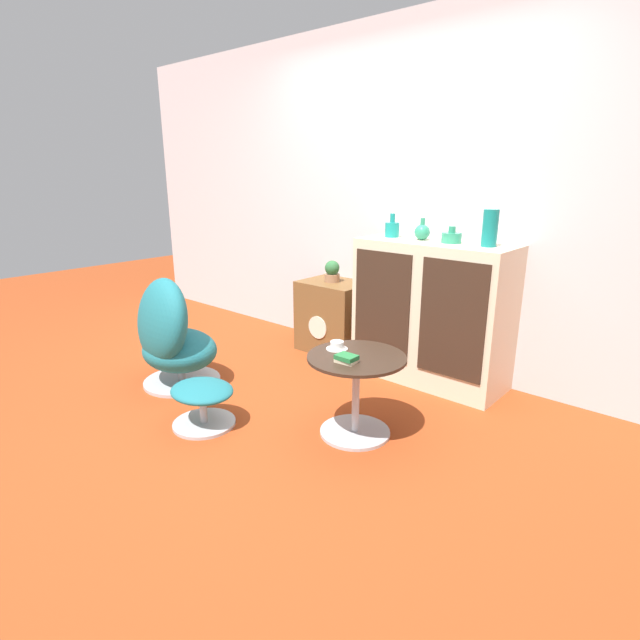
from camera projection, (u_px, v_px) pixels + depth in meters
name	position (u px, v px, depth m)	size (l,w,h in m)	color
ground_plane	(263.00, 417.00, 3.18)	(12.00, 12.00, 0.00)	#9E3D19
wall_back	(400.00, 198.00, 3.88)	(6.40, 0.06, 2.60)	silver
sideboard	(431.00, 313.00, 3.61)	(1.10, 0.48, 1.03)	beige
tv_console	(334.00, 316.00, 4.28)	(0.56, 0.43, 0.61)	brown
egg_chair	(171.00, 337.00, 3.56)	(0.68, 0.64, 0.82)	#B7B7BC
ottoman	(202.00, 397.00, 3.02)	(0.41, 0.38, 0.27)	#B7B7BC
coffee_table	(356.00, 387.00, 2.89)	(0.57, 0.57, 0.49)	#B7B7BC
vase_leftmost	(392.00, 229.00, 3.68)	(0.11, 0.11, 0.17)	teal
vase_inner_left	(422.00, 232.00, 3.52)	(0.11, 0.11, 0.15)	#2D8E6B
vase_inner_right	(452.00, 237.00, 3.39)	(0.14, 0.14, 0.11)	#2D8E6B
vase_rightmost	(490.00, 228.00, 3.20)	(0.10, 0.10, 0.24)	#147A75
potted_plant	(332.00, 271.00, 4.19)	(0.13, 0.13, 0.18)	#996B4C
teacup	(337.00, 346.00, 2.94)	(0.13, 0.13, 0.05)	white
book_stack	(347.00, 359.00, 2.74)	(0.12, 0.10, 0.04)	beige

